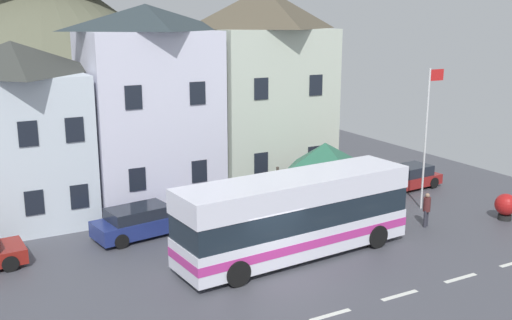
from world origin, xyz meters
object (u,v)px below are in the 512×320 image
Objects in this scene: pedestrian_02 at (395,204)px; pedestrian_03 at (338,205)px; parked_car_02 at (407,177)px; flagpole at (427,129)px; townhouse_01 at (149,107)px; pedestrian_00 at (402,198)px; hilltop_castle at (48,45)px; pedestrian_01 at (427,208)px; harbour_buoy at (506,205)px; public_bench at (266,204)px; parked_car_01 at (340,191)px; parked_car_03 at (141,221)px; townhouse_02 at (264,90)px; transit_bus at (295,216)px; townhouse_00 at (19,132)px; bus_shelter at (325,157)px.

pedestrian_02 is 0.93× the size of pedestrian_03.
parked_car_02 is 0.60× the size of flagpole.
townhouse_01 reaches higher than pedestrian_02.
townhouse_01 reaches higher than pedestrian_00.
pedestrian_00 is at bearing 32.64° from pedestrian_02.
pedestrian_01 is at bearing -68.62° from hilltop_castle.
harbour_buoy is at bearing -62.93° from hilltop_castle.
pedestrian_01 is 7.79m from public_bench.
parked_car_03 is (-10.86, 0.16, 0.08)m from parked_car_01.
townhouse_02 is 2.39× the size of parked_car_01.
parked_car_02 reaches higher than parked_car_01.
flagpole is (3.08, -2.88, 3.54)m from parked_car_01.
parked_car_01 reaches higher than public_bench.
harbour_buoy is (7.52, -3.33, -0.22)m from pedestrian_03.
flagpole is at bearing 49.61° from pedestrian_01.
transit_bus is 2.43× the size of parked_car_02.
hilltop_castle is 27.26m from parked_car_01.
townhouse_01 is at bearing -21.78° from parked_car_02.
parked_car_02 is at bearing -32.37° from townhouse_02.
townhouse_02 reaches higher than harbour_buoy.
townhouse_02 is 2.44× the size of parked_car_03.
townhouse_00 is 1.19× the size of flagpole.
townhouse_00 is at bearing 156.02° from flagpole.
pedestrian_03 is 6.17m from flagpole.
parked_car_03 is (-0.62, -24.16, -6.78)m from hilltop_castle.
townhouse_01 is at bearing 142.36° from pedestrian_00.
townhouse_02 is at bearing 105.71° from parked_car_01.
parked_car_03 is at bearing -152.81° from townhouse_02.
transit_bus is at bearing -166.43° from pedestrian_00.
bus_shelter is 2.89× the size of harbour_buoy.
hilltop_castle reaches higher than townhouse_02.
pedestrian_02 is at bearing 155.62° from harbour_buoy.
parked_car_02 is 3.01× the size of public_bench.
townhouse_00 is 6.56× the size of harbour_buoy.
public_bench is 0.20× the size of flagpole.
parked_car_01 is 5.20m from pedestrian_01.
hilltop_castle is at bearing 111.38° from pedestrian_01.
public_bench is 8.91m from flagpole.
townhouse_00 is 18.77m from pedestrian_00.
townhouse_00 reaches higher than pedestrian_01.
transit_bus is (9.08, -10.25, -2.57)m from townhouse_00.
bus_shelter is at bearing 149.70° from harbour_buoy.
bus_shelter is 2.31× the size of pedestrian_01.
pedestrian_00 is at bearing -27.36° from townhouse_00.
townhouse_02 is 2.96× the size of bus_shelter.
transit_bus is 6.33× the size of pedestrian_00.
parked_car_01 is 3.55m from pedestrian_00.
harbour_buoy is at bearing -29.08° from townhouse_00.
parked_car_02 is at bearing 59.98° from flagpole.
bus_shelter is (-0.21, -6.39, -2.51)m from townhouse_02.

